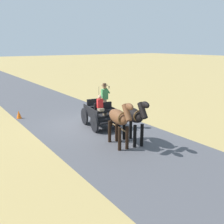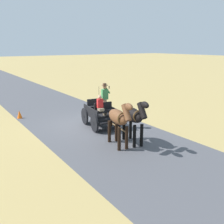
{
  "view_description": "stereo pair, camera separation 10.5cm",
  "coord_description": "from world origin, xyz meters",
  "views": [
    {
      "loc": [
        6.76,
        12.62,
        4.48
      ],
      "look_at": [
        -0.56,
        2.02,
        1.1
      ],
      "focal_mm": 40.92,
      "sensor_mm": 36.0,
      "label": 1
    },
    {
      "loc": [
        6.68,
        12.68,
        4.48
      ],
      "look_at": [
        -0.56,
        2.02,
        1.1
      ],
      "focal_mm": 40.92,
      "sensor_mm": 36.0,
      "label": 2
    }
  ],
  "objects": [
    {
      "name": "ground_plane",
      "position": [
        0.0,
        0.0,
        0.0
      ],
      "size": [
        200.0,
        200.0,
        0.0
      ],
      "primitive_type": "plane",
      "color": "tan"
    },
    {
      "name": "road_surface",
      "position": [
        0.0,
        0.0,
        0.0
      ],
      "size": [
        6.07,
        160.0,
        0.01
      ],
      "primitive_type": "cube",
      "color": "#4C4C51",
      "rests_on": "ground"
    },
    {
      "name": "horse_drawn_carriage",
      "position": [
        -0.55,
        0.9,
        0.82
      ],
      "size": [
        1.77,
        4.51,
        2.5
      ],
      "color": "black",
      "rests_on": "ground"
    },
    {
      "name": "horse_near_side",
      "position": [
        -0.46,
        3.95,
        1.32
      ],
      "size": [
        0.85,
        2.15,
        2.21
      ],
      "color": "black",
      "rests_on": "ground"
    },
    {
      "name": "horse_off_side",
      "position": [
        0.3,
        3.83,
        1.32
      ],
      "size": [
        0.84,
        2.15,
        2.21
      ],
      "color": "brown",
      "rests_on": "ground"
    },
    {
      "name": "traffic_cone",
      "position": [
        2.79,
        -3.47,
        0.25
      ],
      "size": [
        0.32,
        0.32,
        0.5
      ],
      "primitive_type": "cone",
      "color": "orange",
      "rests_on": "ground"
    }
  ]
}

